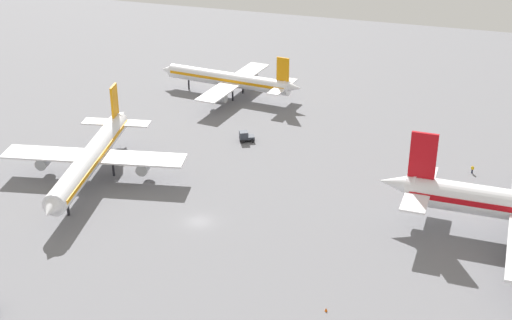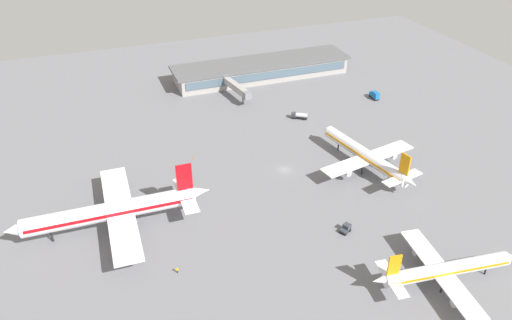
{
  "view_description": "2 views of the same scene",
  "coord_description": "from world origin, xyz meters",
  "px_view_note": "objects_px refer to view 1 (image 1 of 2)",
  "views": [
    {
      "loc": [
        44.26,
        -102.47,
        65.1
      ],
      "look_at": [
        4.74,
        17.57,
        4.71
      ],
      "focal_mm": 51.38,
      "sensor_mm": 36.0,
      "label": 1
    },
    {
      "loc": [
        57.46,
        126.93,
        90.42
      ],
      "look_at": [
        9.7,
        -1.48,
        5.06
      ],
      "focal_mm": 34.7,
      "sensor_mm": 36.0,
      "label": 2
    }
  ],
  "objects_px": {
    "airplane_at_gate": "(230,79)",
    "safety_cone_near_gate": "(326,309)",
    "baggage_tug": "(246,136)",
    "ground_crew_worker": "(472,169)",
    "airplane_taxiing": "(91,157)"
  },
  "relations": [
    {
      "from": "airplane_at_gate",
      "to": "safety_cone_near_gate",
      "type": "height_order",
      "value": "airplane_at_gate"
    },
    {
      "from": "airplane_at_gate",
      "to": "baggage_tug",
      "type": "bearing_deg",
      "value": 123.62
    },
    {
      "from": "baggage_tug",
      "to": "ground_crew_worker",
      "type": "distance_m",
      "value": 47.87
    },
    {
      "from": "airplane_at_gate",
      "to": "ground_crew_worker",
      "type": "height_order",
      "value": "airplane_at_gate"
    },
    {
      "from": "airplane_taxiing",
      "to": "airplane_at_gate",
      "type": "bearing_deg",
      "value": 158.96
    },
    {
      "from": "airplane_taxiing",
      "to": "baggage_tug",
      "type": "distance_m",
      "value": 35.09
    },
    {
      "from": "baggage_tug",
      "to": "ground_crew_worker",
      "type": "height_order",
      "value": "baggage_tug"
    },
    {
      "from": "ground_crew_worker",
      "to": "airplane_at_gate",
      "type": "bearing_deg",
      "value": -102.61
    },
    {
      "from": "airplane_at_gate",
      "to": "safety_cone_near_gate",
      "type": "xyz_separation_m",
      "value": [
        43.42,
        -78.63,
        -4.04
      ]
    },
    {
      "from": "airplane_at_gate",
      "to": "baggage_tug",
      "type": "distance_m",
      "value": 28.68
    },
    {
      "from": "ground_crew_worker",
      "to": "safety_cone_near_gate",
      "type": "bearing_deg",
      "value": -7.62
    },
    {
      "from": "airplane_taxiing",
      "to": "safety_cone_near_gate",
      "type": "relative_size",
      "value": 74.57
    },
    {
      "from": "baggage_tug",
      "to": "safety_cone_near_gate",
      "type": "bearing_deg",
      "value": 92.7
    },
    {
      "from": "airplane_at_gate",
      "to": "safety_cone_near_gate",
      "type": "distance_m",
      "value": 89.91
    },
    {
      "from": "ground_crew_worker",
      "to": "airplane_taxiing",
      "type": "bearing_deg",
      "value": -58.74
    }
  ]
}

